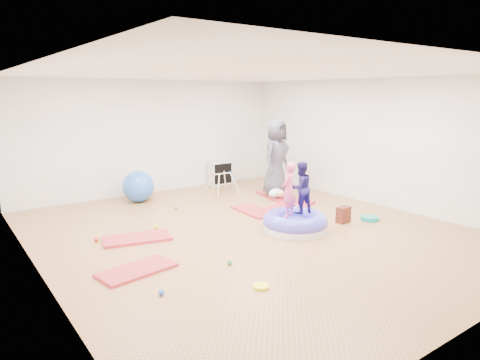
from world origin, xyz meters
TOP-DOWN VIEW (x-y plane):
  - room at (0.00, 0.00)m, footprint 7.01×8.01m
  - gym_mat_front_left at (-2.38, -0.52)m, footprint 1.13×0.69m
  - gym_mat_mid_left at (-1.85, 0.75)m, footprint 1.23×0.81m
  - gym_mat_center_back at (0.87, 0.97)m, footprint 0.61×1.12m
  - gym_mat_right at (1.68, 0.80)m, footprint 1.49×1.12m
  - gym_mat_rear_right at (2.16, 1.75)m, footprint 0.80×1.26m
  - inflatable_cushion at (0.69, -0.46)m, footprint 1.18×1.18m
  - child_pink at (0.53, -0.45)m, footprint 0.43×0.37m
  - child_navy at (0.86, -0.40)m, footprint 0.50×0.40m
  - adult_caregiver at (2.17, 1.82)m, footprint 1.04×0.85m
  - infant at (1.94, 1.51)m, footprint 0.38×0.38m
  - ball_pit_balls at (-0.90, 0.65)m, footprint 4.89×3.61m
  - exercise_ball_blue at (-0.77, 3.25)m, footprint 0.72×0.72m
  - exercise_ball_orange at (-0.45, 3.57)m, footprint 0.43×0.43m
  - infant_play_gym at (1.25, 2.82)m, footprint 0.69×0.65m
  - cube_shelf at (1.84, 3.79)m, footprint 0.64×0.32m
  - balance_disc at (2.34, -0.84)m, footprint 0.36×0.36m
  - backpack at (1.79, -0.64)m, footprint 0.29×0.19m
  - yellow_toy at (-1.28, -1.95)m, footprint 0.22×0.22m

SIDE VIEW (x-z plane):
  - yellow_toy at x=-1.28m, z-range 0.00..0.03m
  - gym_mat_front_left at x=-2.38m, z-range 0.00..0.04m
  - gym_mat_center_back at x=0.87m, z-range 0.00..0.05m
  - gym_mat_mid_left at x=-1.85m, z-range 0.00..0.05m
  - gym_mat_rear_right at x=2.16m, z-range 0.00..0.05m
  - gym_mat_right at x=1.68m, z-range 0.00..0.06m
  - ball_pit_balls at x=-0.90m, z-range 0.00..0.08m
  - balance_disc at x=2.34m, z-range 0.00..0.08m
  - inflatable_cushion at x=0.69m, z-range -0.04..0.33m
  - backpack at x=1.79m, z-range 0.00..0.31m
  - infant at x=1.94m, z-range 0.05..0.27m
  - exercise_ball_orange at x=-0.45m, z-range 0.00..0.43m
  - cube_shelf at x=1.84m, z-range 0.00..0.64m
  - infant_play_gym at x=1.25m, z-range 0.09..0.61m
  - exercise_ball_blue at x=-0.77m, z-range 0.00..0.72m
  - child_navy at x=0.86m, z-range 0.34..1.30m
  - child_pink at x=0.53m, z-range 0.34..1.33m
  - adult_caregiver at x=2.17m, z-range 0.05..1.87m
  - room at x=0.00m, z-range 0.00..2.80m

